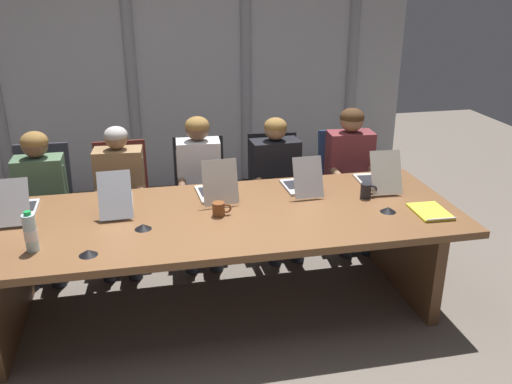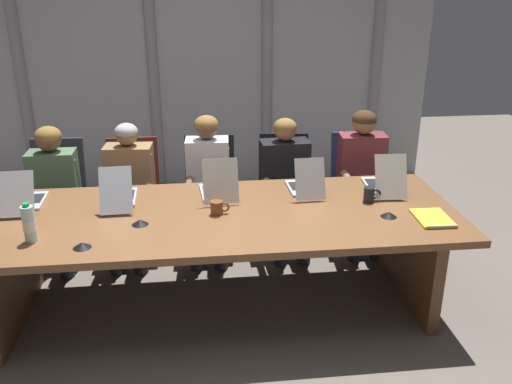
% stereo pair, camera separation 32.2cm
% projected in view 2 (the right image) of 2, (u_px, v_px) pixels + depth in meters
% --- Properties ---
extents(ground_plane, '(10.57, 10.57, 0.00)m').
position_uv_depth(ground_plane, '(219.00, 306.00, 3.99)').
color(ground_plane, '#6B6056').
extents(conference_table, '(3.30, 1.21, 0.74)m').
position_uv_depth(conference_table, '(217.00, 234.00, 3.78)').
color(conference_table, brown).
rests_on(conference_table, ground_plane).
extents(curtain_backdrop, '(5.04, 0.17, 2.89)m').
position_uv_depth(curtain_backdrop, '(204.00, 55.00, 5.89)').
color(curtain_backdrop, '#B2B2B7').
rests_on(curtain_backdrop, ground_plane).
extents(laptop_left_end, '(0.23, 0.47, 0.30)m').
position_uv_depth(laptop_left_end, '(25.00, 199.00, 3.81)').
color(laptop_left_end, '#BCBCC1').
rests_on(laptop_left_end, conference_table).
extents(laptop_left_mid, '(0.23, 0.50, 0.31)m').
position_uv_depth(laptop_left_mid, '(119.00, 195.00, 3.86)').
color(laptop_left_mid, '#A8ADB7').
rests_on(laptop_left_mid, conference_table).
extents(laptop_center, '(0.28, 0.44, 0.33)m').
position_uv_depth(laptop_center, '(219.00, 188.00, 3.98)').
color(laptop_center, beige).
rests_on(laptop_center, conference_table).
extents(laptop_right_mid, '(0.23, 0.43, 0.30)m').
position_uv_depth(laptop_right_mid, '(305.00, 185.00, 4.05)').
color(laptop_right_mid, '#BCBCC1').
rests_on(laptop_right_mid, conference_table).
extents(laptop_right_end, '(0.26, 0.49, 0.32)m').
position_uv_depth(laptop_right_end, '(384.00, 183.00, 4.10)').
color(laptop_right_end, beige).
rests_on(laptop_right_end, conference_table).
extents(office_chair_left_end, '(0.60, 0.60, 0.97)m').
position_uv_depth(office_chair_left_end, '(60.00, 213.00, 4.66)').
color(office_chair_left_end, '#2D2D38').
rests_on(office_chair_left_end, ground_plane).
extents(office_chair_left_mid, '(0.60, 0.60, 0.96)m').
position_uv_depth(office_chair_left_mid, '(135.00, 210.00, 4.73)').
color(office_chair_left_mid, '#511E19').
rests_on(office_chair_left_mid, ground_plane).
extents(office_chair_center, '(0.60, 0.60, 0.96)m').
position_uv_depth(office_chair_center, '(210.00, 207.00, 4.80)').
color(office_chair_center, black).
rests_on(office_chair_center, ground_plane).
extents(office_chair_right_mid, '(0.60, 0.60, 0.95)m').
position_uv_depth(office_chair_right_mid, '(284.00, 204.00, 4.87)').
color(office_chair_right_mid, black).
rests_on(office_chair_right_mid, ground_plane).
extents(office_chair_right_end, '(0.60, 0.60, 0.95)m').
position_uv_depth(office_chair_right_end, '(358.00, 201.00, 4.94)').
color(office_chair_right_end, navy).
rests_on(office_chair_right_end, ground_plane).
extents(person_left_end, '(0.39, 0.55, 1.14)m').
position_uv_depth(person_left_end, '(53.00, 188.00, 4.41)').
color(person_left_end, '#4C6B4C').
rests_on(person_left_end, ground_plane).
extents(person_left_mid, '(0.42, 0.57, 1.15)m').
position_uv_depth(person_left_mid, '(129.00, 186.00, 4.47)').
color(person_left_mid, olive).
rests_on(person_left_mid, ground_plane).
extents(person_center, '(0.39, 0.56, 1.19)m').
position_uv_depth(person_center, '(208.00, 179.00, 4.53)').
color(person_center, silver).
rests_on(person_center, ground_plane).
extents(person_right_mid, '(0.43, 0.56, 1.15)m').
position_uv_depth(person_right_mid, '(286.00, 178.00, 4.61)').
color(person_right_mid, black).
rests_on(person_right_mid, ground_plane).
extents(person_right_end, '(0.43, 0.56, 1.20)m').
position_uv_depth(person_right_end, '(363.00, 171.00, 4.67)').
color(person_right_end, brown).
rests_on(person_right_end, ground_plane).
extents(water_bottle_primary, '(0.08, 0.08, 0.25)m').
position_uv_depth(water_bottle_primary, '(29.00, 224.00, 3.29)').
color(water_bottle_primary, silver).
rests_on(water_bottle_primary, conference_table).
extents(coffee_mug_near, '(0.13, 0.08, 0.11)m').
position_uv_depth(coffee_mug_near, '(370.00, 194.00, 3.89)').
color(coffee_mug_near, black).
rests_on(coffee_mug_near, conference_table).
extents(coffee_mug_far, '(0.13, 0.08, 0.09)m').
position_uv_depth(coffee_mug_far, '(218.00, 208.00, 3.69)').
color(coffee_mug_far, brown).
rests_on(coffee_mug_far, conference_table).
extents(conference_mic_left_side, '(0.11, 0.11, 0.03)m').
position_uv_depth(conference_mic_left_side, '(389.00, 214.00, 3.66)').
color(conference_mic_left_side, black).
rests_on(conference_mic_left_side, conference_table).
extents(conference_mic_middle, '(0.11, 0.11, 0.03)m').
position_uv_depth(conference_mic_middle, '(140.00, 222.00, 3.54)').
color(conference_mic_middle, black).
rests_on(conference_mic_middle, conference_table).
extents(conference_mic_right_side, '(0.11, 0.11, 0.03)m').
position_uv_depth(conference_mic_right_side, '(82.00, 245.00, 3.24)').
color(conference_mic_right_side, black).
rests_on(conference_mic_right_side, conference_table).
extents(spiral_notepad, '(0.23, 0.31, 0.03)m').
position_uv_depth(spiral_notepad, '(433.00, 218.00, 3.62)').
color(spiral_notepad, yellow).
rests_on(spiral_notepad, conference_table).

